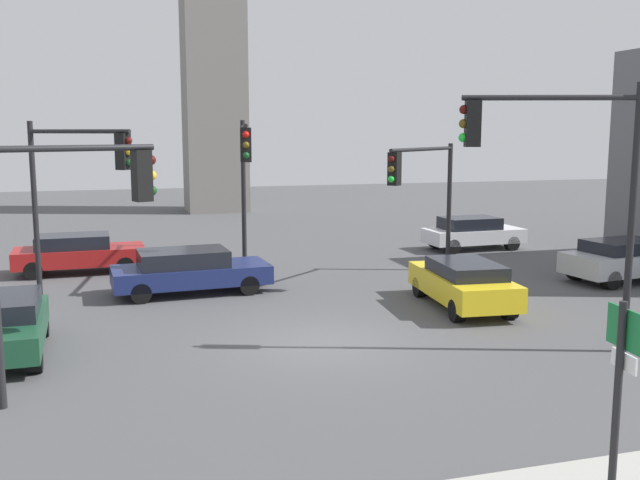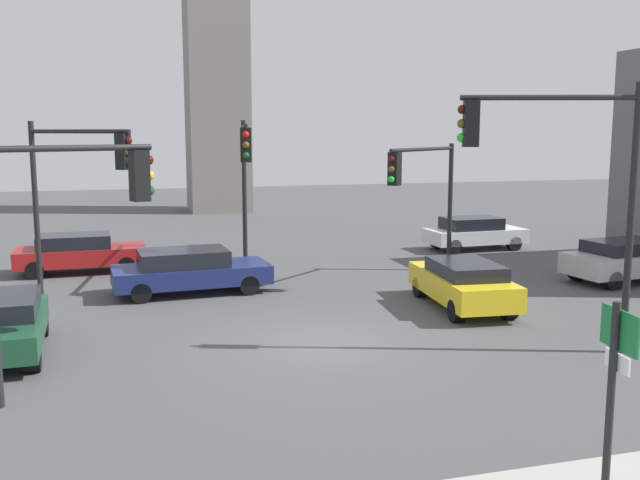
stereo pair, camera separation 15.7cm
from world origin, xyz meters
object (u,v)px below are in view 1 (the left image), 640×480
(traffic_light_3, at_px, (73,210))
(car_4, at_px, (463,282))
(car_5, at_px, (472,232))
(car_1, at_px, (78,253))
(car_6, at_px, (1,325))
(traffic_light_2, at_px, (77,174))
(car_2, at_px, (627,259))
(direction_sign, at_px, (620,382))
(traffic_light_0, at_px, (423,181))
(traffic_light_4, at_px, (244,165))
(traffic_light_1, at_px, (558,164))
(car_3, at_px, (189,270))

(traffic_light_3, bearing_deg, car_4, -0.77)
(traffic_light_3, xyz_separation_m, car_5, (15.15, 12.73, -2.75))
(car_1, height_order, car_6, car_1)
(traffic_light_2, xyz_separation_m, car_2, (17.19, -2.09, -2.96))
(direction_sign, xyz_separation_m, car_5, (8.48, 19.43, -1.11))
(traffic_light_0, xyz_separation_m, car_5, (4.74, 5.26, -2.61))
(direction_sign, xyz_separation_m, traffic_light_4, (-1.87, 15.51, 2.00))
(traffic_light_1, distance_m, traffic_light_3, 10.08)
(car_5, bearing_deg, traffic_light_2, -163.22)
(traffic_light_4, distance_m, car_2, 12.95)
(traffic_light_1, bearing_deg, car_5, -93.37)
(traffic_light_4, distance_m, car_6, 9.48)
(traffic_light_1, distance_m, car_5, 14.47)
(traffic_light_2, relative_size, traffic_light_3, 1.04)
(traffic_light_0, relative_size, traffic_light_2, 0.86)
(traffic_light_3, xyz_separation_m, car_2, (16.95, 5.53, -2.73))
(car_3, relative_size, car_6, 1.19)
(traffic_light_4, bearing_deg, traffic_light_1, 38.64)
(traffic_light_1, distance_m, car_6, 12.69)
(car_1, bearing_deg, traffic_light_0, -24.30)
(direction_sign, bearing_deg, car_3, 110.74)
(traffic_light_4, relative_size, car_6, 1.30)
(traffic_light_1, relative_size, traffic_light_2, 1.14)
(direction_sign, height_order, car_5, direction_sign)
(car_3, distance_m, car_6, 6.83)
(traffic_light_4, distance_m, car_5, 11.49)
(traffic_light_1, xyz_separation_m, traffic_light_2, (-10.28, 7.97, -0.51))
(traffic_light_2, relative_size, car_3, 1.08)
(direction_sign, xyz_separation_m, car_2, (10.27, 12.23, -1.09))
(direction_sign, relative_size, car_4, 0.62)
(car_6, bearing_deg, car_4, 93.28)
(traffic_light_2, bearing_deg, traffic_light_1, 1.29)
(direction_sign, height_order, traffic_light_2, traffic_light_2)
(traffic_light_0, height_order, traffic_light_3, traffic_light_3)
(traffic_light_0, relative_size, traffic_light_4, 0.85)
(traffic_light_0, bearing_deg, car_4, 44.31)
(car_5, bearing_deg, traffic_light_4, -160.84)
(traffic_light_3, height_order, car_5, traffic_light_3)
(car_2, distance_m, car_4, 7.11)
(car_1, xyz_separation_m, car_6, (-1.21, -9.34, -0.02))
(traffic_light_3, relative_size, car_1, 1.13)
(traffic_light_4, relative_size, car_3, 1.10)
(car_2, xyz_separation_m, car_5, (-1.80, 7.20, -0.02))
(car_1, xyz_separation_m, car_3, (3.39, -4.30, -0.01))
(traffic_light_3, xyz_separation_m, traffic_light_4, (4.81, 8.82, 0.37))
(car_4, xyz_separation_m, car_5, (5.10, 8.92, -0.00))
(traffic_light_3, xyz_separation_m, car_6, (-1.76, 2.73, -2.76))
(car_6, bearing_deg, traffic_light_2, 160.79)
(car_6, bearing_deg, direction_sign, 39.87)
(traffic_light_3, distance_m, car_1, 12.39)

